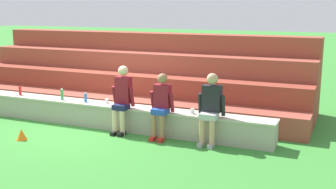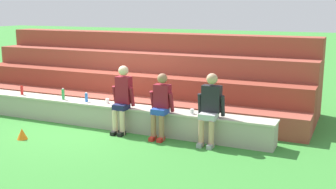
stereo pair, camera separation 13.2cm
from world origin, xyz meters
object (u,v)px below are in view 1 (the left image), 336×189
(water_bottle_mid_right, at_px, (20,91))
(water_bottle_near_right, at_px, (62,95))
(sports_cone, at_px, (22,135))
(person_far_left, at_px, (122,97))
(person_left_of_center, at_px, (161,104))
(person_center, at_px, (211,106))
(plastic_cup_left_end, at_px, (192,111))
(plastic_cup_middle, at_px, (107,101))
(water_bottle_mid_left, at_px, (86,98))

(water_bottle_mid_right, height_order, water_bottle_near_right, water_bottle_near_right)
(sports_cone, bearing_deg, person_far_left, 37.56)
(person_left_of_center, xyz_separation_m, water_bottle_near_right, (-2.67, 0.21, -0.07))
(person_center, height_order, water_bottle_mid_right, person_center)
(person_left_of_center, distance_m, plastic_cup_left_end, 0.66)
(person_far_left, relative_size, sports_cone, 6.40)
(plastic_cup_middle, relative_size, sports_cone, 0.47)
(water_bottle_mid_right, distance_m, water_bottle_near_right, 1.30)
(person_left_of_center, relative_size, water_bottle_mid_right, 5.90)
(person_left_of_center, relative_size, water_bottle_mid_left, 6.13)
(sports_cone, bearing_deg, person_left_of_center, 25.84)
(person_far_left, xyz_separation_m, water_bottle_mid_right, (-3.04, 0.22, -0.14))
(person_far_left, height_order, water_bottle_mid_right, person_far_left)
(water_bottle_mid_right, bearing_deg, person_left_of_center, -3.50)
(person_far_left, bearing_deg, person_center, 1.14)
(water_bottle_mid_right, height_order, water_bottle_mid_left, water_bottle_mid_right)
(person_center, height_order, water_bottle_mid_left, person_center)
(person_far_left, distance_m, plastic_cup_middle, 0.66)
(plastic_cup_middle, height_order, sports_cone, plastic_cup_middle)
(water_bottle_mid_right, bearing_deg, plastic_cup_middle, 1.32)
(person_far_left, distance_m, sports_cone, 2.22)
(water_bottle_mid_left, bearing_deg, water_bottle_near_right, -178.16)
(water_bottle_mid_left, height_order, plastic_cup_middle, water_bottle_mid_left)
(water_bottle_near_right, height_order, plastic_cup_left_end, water_bottle_near_right)
(person_center, distance_m, sports_cone, 3.95)
(water_bottle_near_right, height_order, plastic_cup_middle, water_bottle_near_right)
(person_left_of_center, xyz_separation_m, plastic_cup_middle, (-1.50, 0.30, -0.14))
(plastic_cup_left_end, height_order, plastic_cup_middle, plastic_cup_middle)
(person_far_left, height_order, plastic_cup_middle, person_far_left)
(person_far_left, xyz_separation_m, water_bottle_mid_left, (-1.09, 0.21, -0.15))
(water_bottle_near_right, distance_m, sports_cone, 1.58)
(person_left_of_center, distance_m, water_bottle_mid_left, 2.04)
(plastic_cup_middle, bearing_deg, water_bottle_mid_left, -172.96)
(person_left_of_center, height_order, water_bottle_mid_left, person_left_of_center)
(plastic_cup_left_end, bearing_deg, plastic_cup_middle, 177.66)
(person_far_left, distance_m, plastic_cup_left_end, 1.57)
(water_bottle_mid_right, distance_m, plastic_cup_left_end, 4.59)
(person_left_of_center, bearing_deg, sports_cone, -154.16)
(water_bottle_near_right, relative_size, plastic_cup_left_end, 2.69)
(water_bottle_mid_left, bearing_deg, person_left_of_center, -6.63)
(water_bottle_near_right, bearing_deg, water_bottle_mid_right, 178.74)
(sports_cone, bearing_deg, plastic_cup_left_end, 24.67)
(plastic_cup_left_end, bearing_deg, water_bottle_mid_right, 179.64)
(water_bottle_mid_left, xyz_separation_m, sports_cone, (-0.58, -1.50, -0.53))
(plastic_cup_middle, bearing_deg, water_bottle_mid_right, -178.68)
(water_bottle_near_right, relative_size, sports_cone, 1.17)
(person_center, relative_size, water_bottle_mid_left, 6.41)
(person_left_of_center, height_order, water_bottle_near_right, person_left_of_center)
(person_center, distance_m, water_bottle_mid_left, 3.08)
(person_center, xyz_separation_m, water_bottle_near_right, (-3.72, 0.15, -0.11))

